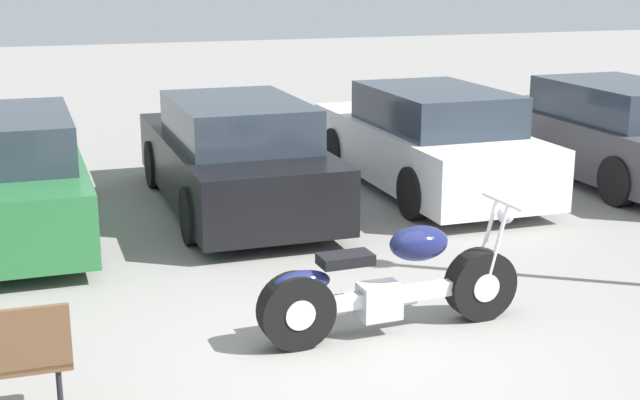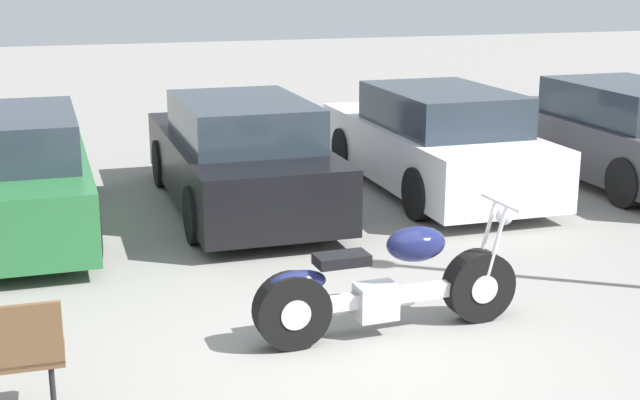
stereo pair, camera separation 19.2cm
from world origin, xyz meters
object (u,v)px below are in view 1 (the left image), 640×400
motorcycle (390,285)px  parked_car_dark_grey (609,133)px  parked_car_white (428,141)px  parked_car_black (234,157)px  parked_car_green (4,176)px

motorcycle → parked_car_dark_grey: parked_car_dark_grey is taller
parked_car_white → motorcycle: bearing=-118.9°
parked_car_black → parked_car_white: bearing=2.8°
motorcycle → parked_car_green: 5.12m
motorcycle → parked_car_white: parked_car_white is taller
parked_car_green → motorcycle: bearing=-53.5°
parked_car_dark_grey → parked_car_black: bearing=178.5°
motorcycle → parked_car_black: 4.33m
parked_car_white → parked_car_dark_grey: same height
parked_car_white → parked_car_dark_grey: (2.75, -0.28, 0.00)m
motorcycle → parked_car_green: size_ratio=0.52×
motorcycle → parked_car_white: size_ratio=0.52×
parked_car_green → parked_car_white: same height
parked_car_green → parked_car_black: same height
parked_car_black → parked_car_dark_grey: bearing=-1.5°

